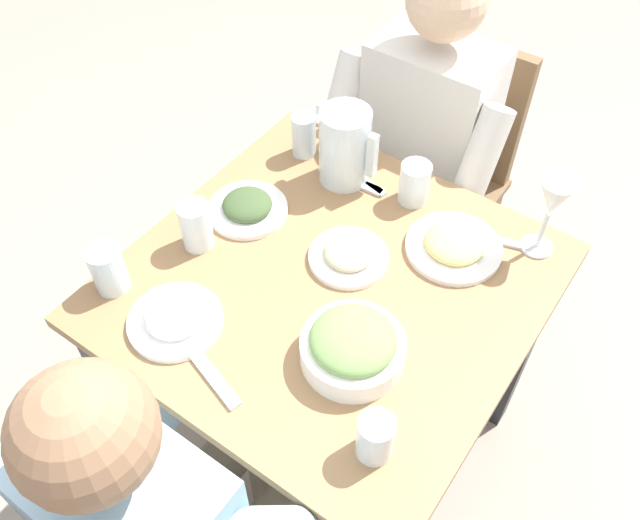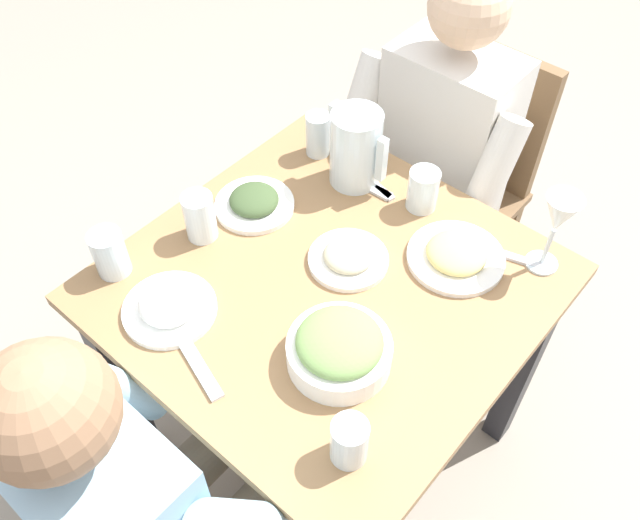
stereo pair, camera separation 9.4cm
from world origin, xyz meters
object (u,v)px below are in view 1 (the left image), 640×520
salad_bowl (353,346)px  water_glass_far_left (108,269)px  water_glass_near_left (415,183)px  water_glass_far_right (196,225)px  wine_glass (553,202)px  diner_far (407,167)px  plate_yoghurt (175,318)px  plate_beans (349,256)px  diner_near (188,505)px  plate_fries (454,245)px  dining_table (330,319)px  plate_dolmas (248,207)px  water_glass_by_pitcher (304,135)px  water_glass_center (375,437)px  water_pitcher (345,146)px  chair_far (437,167)px

salad_bowl → water_glass_far_left: (-0.51, -0.14, 0.01)m
water_glass_far_left → water_glass_near_left: size_ratio=1.07×
water_glass_far_right → wine_glass: size_ratio=0.58×
diner_far → plate_yoghurt: bearing=-96.6°
salad_bowl → plate_yoghurt: size_ratio=1.05×
plate_beans → water_glass_far_left: bearing=-136.6°
diner_near → plate_yoghurt: size_ratio=6.17×
salad_bowl → plate_fries: (0.03, 0.36, -0.03)m
plate_fries → wine_glass: size_ratio=1.08×
diner_near → dining_table: bearing=94.7°
plate_beans → plate_yoghurt: bearing=-119.3°
plate_dolmas → wine_glass: wine_glass is taller
diner_far → water_glass_far_left: 0.84m
plate_yoghurt → water_glass_near_left: 0.62m
water_glass_by_pitcher → water_glass_near_left: bearing=2.4°
dining_table → salad_bowl: 0.27m
plate_yoghurt → water_glass_center: water_glass_center is taller
salad_bowl → plate_yoghurt: (-0.33, -0.14, -0.02)m
water_glass_far_left → water_glass_by_pitcher: bearing=82.6°
water_glass_far_left → wine_glass: (0.68, 0.61, 0.09)m
plate_dolmas → water_glass_far_right: water_glass_far_right is taller
water_glass_by_pitcher → water_glass_near_left: (0.31, 0.01, -0.01)m
plate_dolmas → water_glass_center: 0.64m
salad_bowl → diner_near: bearing=-105.4°
water_glass_center → diner_near: bearing=-134.8°
water_pitcher → plate_dolmas: (-0.11, -0.23, -0.08)m
dining_table → diner_far: diner_far is taller
water_glass_by_pitcher → plate_yoghurt: bearing=-80.2°
water_glass_far_right → plate_beans: bearing=26.9°
salad_bowl → water_glass_far_right: 0.44m
dining_table → water_glass_far_left: water_glass_far_left is taller
chair_far → salad_bowl: (0.24, -0.85, 0.29)m
water_glass_center → plate_dolmas: bearing=149.3°
diner_far → water_pitcher: bearing=-104.1°
dining_table → plate_beans: size_ratio=4.77×
water_glass_far_left → wine_glass: wine_glass is taller
plate_yoghurt → wine_glass: wine_glass is taller
chair_far → wine_glass: wine_glass is taller
diner_far → plate_beans: 0.47m
dining_table → water_glass_near_left: water_glass_near_left is taller
diner_far → water_glass_far_left: (-0.26, -0.78, 0.16)m
salad_bowl → water_glass_near_left: 0.47m
dining_table → plate_fries: (0.17, 0.23, 0.16)m
diner_near → wine_glass: 0.92m
water_pitcher → plate_dolmas: 0.27m
diner_far → water_glass_by_pitcher: bearing=-132.1°
salad_bowl → plate_dolmas: bearing=155.2°
water_glass_by_pitcher → water_glass_near_left: 0.31m
water_glass_far_left → water_glass_far_right: size_ratio=0.94×
plate_dolmas → water_glass_center: size_ratio=1.90×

